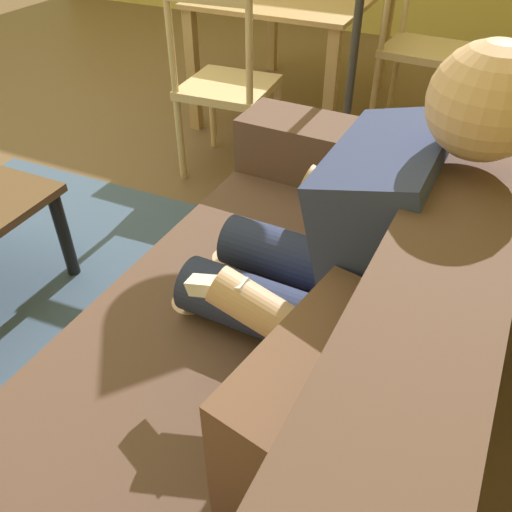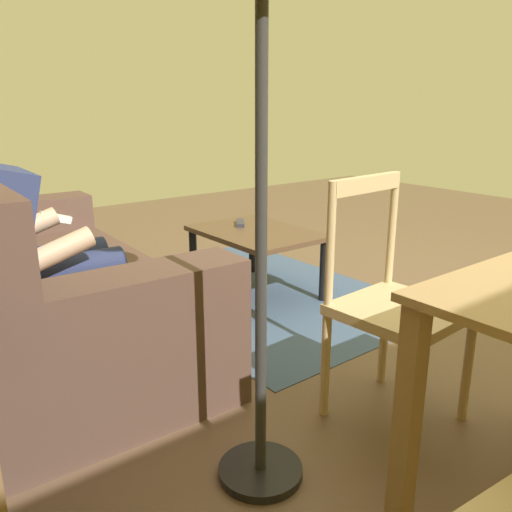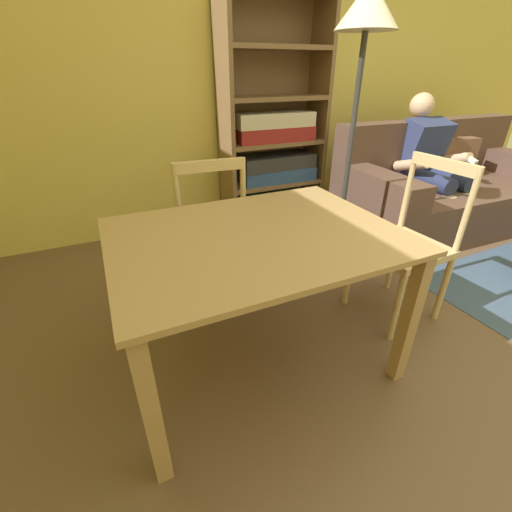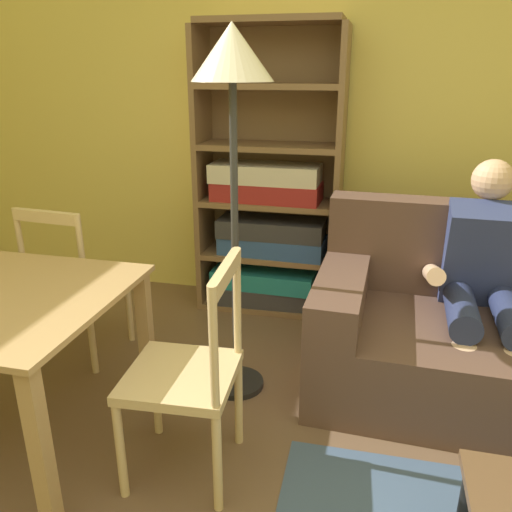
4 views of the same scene
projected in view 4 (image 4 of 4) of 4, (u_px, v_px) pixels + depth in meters
name	position (u px, v px, depth m)	size (l,w,h in m)	color
wall_back	(357.00, 120.00, 3.34)	(6.60, 0.12, 2.54)	#DBC660
person_lounging	(485.00, 280.00, 2.56)	(0.60, 0.91, 1.16)	navy
bookshelf	(270.00, 206.00, 3.42)	(0.94, 0.36, 1.87)	brown
dining_chair_near_wall	(75.00, 280.00, 2.88)	(0.45, 0.45, 0.91)	#D1B27F
dining_chair_facing_couch	(188.00, 375.00, 2.00)	(0.44, 0.44, 0.93)	#D1B27F
floor_lamp	(233.00, 91.00, 2.21)	(0.36, 0.36, 1.77)	black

